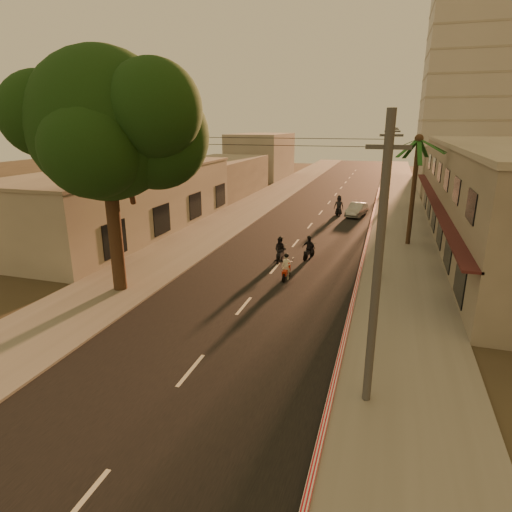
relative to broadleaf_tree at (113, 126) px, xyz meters
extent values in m
plane|color=#383023|center=(6.61, -2.14, -8.48)|extent=(160.00, 160.00, 0.00)
cube|color=black|center=(6.61, 17.86, -8.47)|extent=(10.00, 140.00, 0.02)
cube|color=slate|center=(14.11, 17.86, -8.42)|extent=(5.00, 140.00, 0.12)
cube|color=slate|center=(-0.89, 17.86, -8.42)|extent=(5.00, 140.00, 0.12)
cube|color=red|center=(11.71, 12.86, -8.38)|extent=(0.20, 60.00, 0.20)
cube|color=gray|center=(20.61, 15.86, -4.98)|extent=(8.00, 34.00, 7.00)
cube|color=#A7A097|center=(20.61, 15.86, -1.33)|extent=(8.20, 34.20, 0.30)
cube|color=#40191B|center=(16.31, 15.86, -5.38)|extent=(0.80, 34.00, 0.12)
cube|color=#A7A097|center=(-7.39, 11.86, -5.98)|extent=(8.00, 24.00, 5.00)
cube|color=gray|center=(-7.39, 11.86, -3.38)|extent=(8.20, 24.20, 0.20)
cube|color=#B7B5B2|center=(22.61, 53.86, 5.52)|extent=(12.00, 12.00, 28.00)
cylinder|color=black|center=(-0.39, -0.14, -5.48)|extent=(0.70, 0.70, 6.00)
cylinder|color=black|center=(0.41, 0.26, -2.48)|extent=(1.22, 2.17, 3.04)
cylinder|color=black|center=(-0.99, -0.44, -2.28)|extent=(1.31, 1.49, 2.73)
sphere|color=black|center=(-0.39, -0.14, 0.02)|extent=(7.20, 7.20, 7.20)
sphere|color=black|center=(1.81, 0.86, -0.48)|extent=(5.20, 5.20, 5.20)
sphere|color=black|center=(-2.19, 0.66, -0.28)|extent=(4.80, 4.80, 4.80)
sphere|color=black|center=(0.21, -1.94, -0.88)|extent=(4.60, 4.60, 4.60)
sphere|color=black|center=(2.61, -0.64, 0.72)|extent=(4.40, 4.40, 4.40)
sphere|color=black|center=(-2.79, -1.34, 0.52)|extent=(4.00, 4.00, 4.00)
sphere|color=black|center=(0.81, 2.26, 1.12)|extent=(4.40, 4.40, 4.40)
cylinder|color=black|center=(14.61, 13.86, -4.68)|extent=(0.32, 0.32, 7.60)
sphere|color=black|center=(14.61, 13.86, -0.88)|extent=(0.60, 0.60, 0.60)
cylinder|color=#38383A|center=(12.81, -6.14, -3.98)|extent=(0.26, 0.26, 9.00)
cube|color=#38383A|center=(12.81, -6.14, -0.48)|extent=(1.20, 0.12, 0.12)
cylinder|color=#38383A|center=(12.81, 5.86, -3.98)|extent=(0.26, 0.26, 9.00)
cube|color=#38383A|center=(12.81, 5.86, -0.48)|extent=(1.20, 0.12, 0.12)
cylinder|color=#38383A|center=(12.81, 17.86, -3.98)|extent=(0.26, 0.26, 9.00)
cube|color=#38383A|center=(12.81, 17.86, -0.48)|extent=(1.20, 0.12, 0.12)
cylinder|color=#38383A|center=(12.81, 29.86, -3.98)|extent=(0.26, 0.26, 9.00)
cube|color=#38383A|center=(12.81, 29.86, -0.48)|extent=(1.20, 0.12, 0.12)
cylinder|color=#38383A|center=(12.81, 41.86, -3.98)|extent=(0.26, 0.26, 9.00)
cube|color=#38383A|center=(12.81, 41.86, -0.48)|extent=(1.20, 0.12, 0.12)
cube|color=#A7A097|center=(20.61, 42.86, -5.48)|extent=(8.00, 14.00, 6.00)
cube|color=#A7A097|center=(-7.39, 31.86, -6.28)|extent=(8.00, 14.00, 4.40)
cube|color=#A7A097|center=(-7.39, 49.86, -4.98)|extent=(8.00, 14.00, 7.00)
cylinder|color=black|center=(7.73, 4.76, -8.23)|extent=(0.10, 0.50, 0.50)
cylinder|color=black|center=(7.70, 3.66, -8.23)|extent=(0.10, 0.50, 0.50)
cube|color=#B0230D|center=(7.72, 4.14, -7.99)|extent=(0.28, 0.98, 0.27)
cube|color=#B0230D|center=(7.73, 4.59, -7.86)|extent=(0.27, 0.10, 0.53)
cylinder|color=silver|center=(7.73, 4.69, -7.54)|extent=(0.49, 0.05, 0.04)
imported|color=silver|center=(7.72, 4.14, -7.73)|extent=(0.56, 0.39, 1.49)
sphere|color=black|center=(7.72, 4.14, -7.04)|extent=(0.27, 0.27, 0.27)
sphere|color=silver|center=(7.48, 4.68, -7.32)|extent=(0.11, 0.11, 0.11)
sphere|color=silver|center=(7.98, 4.67, -7.32)|extent=(0.11, 0.11, 0.11)
cylinder|color=black|center=(6.59, 7.91, -8.21)|extent=(0.10, 0.54, 0.54)
cylinder|color=black|center=(6.59, 6.71, -8.21)|extent=(0.10, 0.54, 0.54)
cube|color=black|center=(6.59, 7.24, -7.95)|extent=(0.27, 1.05, 0.29)
cube|color=black|center=(6.59, 7.72, -7.81)|extent=(0.29, 0.10, 0.57)
cylinder|color=silver|center=(6.59, 7.83, -7.47)|extent=(0.53, 0.04, 0.04)
imported|color=black|center=(6.59, 7.24, -7.67)|extent=(0.79, 0.61, 1.61)
sphere|color=black|center=(6.59, 7.24, -6.92)|extent=(0.29, 0.29, 0.29)
cylinder|color=black|center=(8.39, 8.98, -8.22)|extent=(0.21, 0.51, 0.51)
cylinder|color=black|center=(8.12, 7.88, -8.22)|extent=(0.21, 0.51, 0.51)
cube|color=black|center=(8.24, 8.36, -7.98)|extent=(0.49, 1.03, 0.27)
cube|color=black|center=(8.35, 8.80, -7.84)|extent=(0.29, 0.15, 0.54)
cylinder|color=silver|center=(8.37, 8.91, -7.52)|extent=(0.49, 0.16, 0.04)
imported|color=black|center=(8.24, 8.36, -7.71)|extent=(1.07, 0.79, 1.52)
sphere|color=black|center=(8.24, 8.36, -7.00)|extent=(0.27, 0.27, 0.27)
cylinder|color=black|center=(8.42, 23.98, -8.17)|extent=(0.12, 0.62, 0.62)
cylinder|color=black|center=(8.45, 22.60, -8.17)|extent=(0.12, 0.62, 0.62)
cube|color=black|center=(8.44, 23.21, -7.87)|extent=(0.33, 1.22, 0.33)
cube|color=black|center=(8.43, 23.76, -7.71)|extent=(0.33, 0.12, 0.66)
cylinder|color=silver|center=(8.42, 23.89, -7.32)|extent=(0.61, 0.05, 0.04)
imported|color=black|center=(8.44, 23.21, -7.55)|extent=(0.93, 0.62, 1.85)
sphere|color=black|center=(8.44, 23.21, -6.68)|extent=(0.33, 0.33, 0.33)
imported|color=#969A9E|center=(10.16, 23.32, -7.85)|extent=(2.71, 4.30, 1.26)
camera|label=1|loc=(12.91, -18.45, 0.14)|focal=30.00mm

